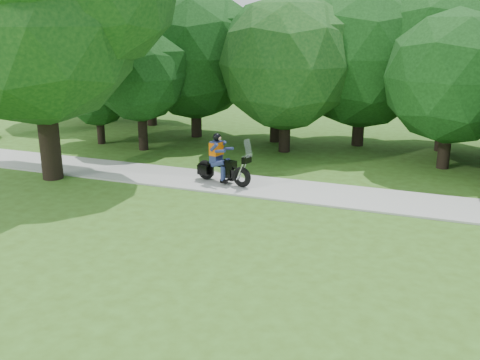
# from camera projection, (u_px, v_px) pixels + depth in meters

# --- Properties ---
(ground) EXTENTS (100.00, 100.00, 0.00)m
(ground) POSITION_uv_depth(u_px,v_px,m) (309.00, 346.00, 8.80)
(ground) COLOR #395A19
(ground) RESTS_ON ground
(walkway) EXTENTS (60.00, 2.20, 0.06)m
(walkway) POSITION_uv_depth(u_px,v_px,m) (373.00, 199.00, 15.96)
(walkway) COLOR #ABABA5
(walkway) RESTS_ON ground
(tree_line) EXTENTS (38.76, 11.13, 7.79)m
(tree_line) POSITION_uv_depth(u_px,v_px,m) (411.00, 61.00, 20.89)
(tree_line) COLOR black
(tree_line) RESTS_ON ground
(big_tree_west) EXTENTS (8.64, 6.56, 9.96)m
(big_tree_west) POSITION_uv_depth(u_px,v_px,m) (42.00, 1.00, 16.88)
(big_tree_west) COLOR black
(big_tree_west) RESTS_ON ground
(touring_motorcycle) EXTENTS (2.12, 1.02, 1.64)m
(touring_motorcycle) POSITION_uv_depth(u_px,v_px,m) (220.00, 165.00, 17.35)
(touring_motorcycle) COLOR black
(touring_motorcycle) RESTS_ON walkway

